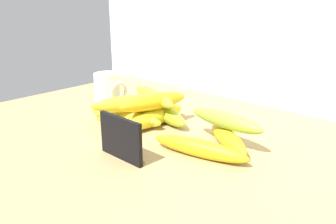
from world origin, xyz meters
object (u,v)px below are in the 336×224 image
object	(u,v)px
banana_1	(139,117)
banana_5	(164,113)
banana_10	(134,103)
banana_6	(201,147)
banana_3	(150,111)
banana_4	(125,117)
chalkboard_sign	(121,140)
banana_9	(226,120)
banana_0	(228,139)
banana_2	(156,117)
banana_7	(153,96)
coffee_mug	(109,89)
banana_8	(154,102)

from	to	relation	value
banana_1	banana_5	world-z (taller)	banana_5
banana_1	banana_10	xyz separation A→B (cm)	(-0.62, -0.97, 3.66)
banana_5	banana_6	world-z (taller)	banana_5
banana_1	banana_5	distance (cm)	6.36
banana_3	banana_5	bearing A→B (deg)	18.64
banana_4	banana_10	size ratio (longest dim) A/B	1.00
banana_4	banana_5	world-z (taller)	banana_5
banana_3	banana_10	xyz separation A→B (cm)	(0.30, -5.53, 3.23)
chalkboard_sign	banana_9	size ratio (longest dim) A/B	0.62
banana_0	banana_2	distance (cm)	19.89
banana_1	banana_10	bearing A→B (deg)	-122.50
banana_3	banana_5	world-z (taller)	banana_3
banana_7	chalkboard_sign	bearing A→B (deg)	-60.16
banana_4	banana_9	bearing A→B (deg)	14.28
banana_4	banana_7	size ratio (longest dim) A/B	1.05
coffee_mug	banana_4	size ratio (longest dim) A/B	0.45
banana_5	banana_8	xyz separation A→B (cm)	(0.80, -4.30, 4.02)
banana_0	banana_10	size ratio (longest dim) A/B	0.78
banana_2	banana_7	xyz separation A→B (cm)	(-3.57, 2.80, 3.84)
banana_2	banana_5	bearing A→B (deg)	101.07
banana_10	banana_8	bearing A→B (deg)	30.90
banana_5	banana_10	size ratio (longest dim) A/B	0.95
banana_8	banana_9	xyz separation A→B (cm)	(18.40, 2.46, -0.67)
banana_6	banana_10	xyz separation A→B (cm)	(-22.18, 2.80, 3.60)
banana_0	banana_4	bearing A→B (deg)	-168.08
banana_2	banana_3	distance (cm)	4.83
coffee_mug	banana_0	size ratio (longest dim) A/B	0.57
banana_4	banana_8	size ratio (longest dim) A/B	1.15
banana_7	banana_4	bearing A→B (deg)	-108.01
banana_4	banana_5	bearing A→B (deg)	56.81
coffee_mug	banana_1	world-z (taller)	coffee_mug
banana_7	banana_0	bearing A→B (deg)	-4.69
banana_8	banana_10	distance (cm)	4.78
banana_3	banana_8	xyz separation A→B (cm)	(4.36, -3.10, 3.92)
banana_2	banana_0	bearing A→B (deg)	2.54
banana_4	banana_8	bearing A→B (deg)	31.79
banana_2	banana_10	world-z (taller)	banana_10
chalkboard_sign	banana_2	distance (cm)	19.09
banana_4	chalkboard_sign	bearing A→B (deg)	-42.39
coffee_mug	banana_4	world-z (taller)	coffee_mug
banana_6	banana_9	world-z (taller)	banana_9
banana_8	banana_9	world-z (taller)	banana_8
banana_5	banana_2	bearing A→B (deg)	-78.93
banana_0	banana_8	distance (cm)	20.26
banana_9	banana_10	xyz separation A→B (cm)	(-22.46, -4.89, -0.02)
coffee_mug	banana_8	distance (cm)	21.83
banana_6	banana_2	bearing A→B (deg)	161.70
chalkboard_sign	banana_7	bearing A→B (deg)	119.84
banana_6	banana_8	distance (cm)	19.34
banana_5	banana_8	world-z (taller)	banana_8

